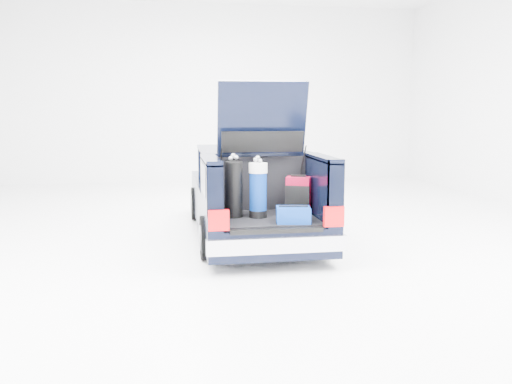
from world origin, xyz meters
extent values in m
plane|color=white|center=(0.00, 0.00, 0.00)|extent=(14.00, 14.00, 0.00)
cube|color=black|center=(0.00, 0.65, 0.50)|extent=(1.75, 3.00, 0.70)
cube|color=black|center=(0.00, 2.22, 0.40)|extent=(1.70, 0.30, 0.50)
cube|color=silver|center=(0.00, 2.36, 0.33)|extent=(1.72, 0.10, 0.22)
cube|color=black|center=(0.00, 0.15, 1.12)|extent=(1.55, 1.95, 0.54)
cube|color=black|center=(0.00, 0.15, 1.41)|extent=(1.62, 2.05, 0.06)
cube|color=black|center=(0.00, -1.50, 0.35)|extent=(1.75, 1.30, 0.40)
cube|color=black|center=(0.00, -1.48, 0.57)|extent=(1.32, 1.18, 0.05)
cube|color=black|center=(-0.78, -1.50, 0.97)|extent=(0.20, 1.30, 0.85)
cube|color=black|center=(0.78, -1.50, 0.97)|extent=(0.20, 1.30, 0.85)
cube|color=black|center=(-0.78, -1.50, 1.41)|extent=(0.20, 1.30, 0.06)
cube|color=black|center=(0.78, -1.50, 1.41)|extent=(0.20, 1.30, 0.06)
cube|color=black|center=(0.00, -0.88, 0.97)|extent=(1.36, 0.08, 0.84)
cube|color=silver|center=(0.00, -2.18, 0.38)|extent=(1.80, 0.12, 0.20)
cube|color=#AC070A|center=(-0.74, -2.15, 0.72)|extent=(0.26, 0.07, 0.26)
cube|color=#AC070A|center=(0.74, -2.15, 0.72)|extent=(0.26, 0.07, 0.26)
cube|color=black|center=(0.00, -2.15, 0.56)|extent=(1.20, 0.06, 0.06)
cube|color=black|center=(0.00, -1.05, 1.96)|extent=(1.28, 0.33, 1.03)
cube|color=black|center=(0.00, -1.01, 2.10)|extent=(0.95, 0.17, 0.54)
cylinder|color=black|center=(-0.82, 1.45, 0.31)|extent=(0.20, 0.62, 0.62)
cylinder|color=slate|center=(-0.82, 1.45, 0.31)|extent=(0.23, 0.36, 0.36)
cylinder|color=black|center=(0.82, 1.45, 0.31)|extent=(0.20, 0.62, 0.62)
cylinder|color=slate|center=(0.82, 1.45, 0.31)|extent=(0.23, 0.36, 0.36)
cylinder|color=black|center=(-0.82, -1.35, 0.31)|extent=(0.20, 0.62, 0.62)
cylinder|color=slate|center=(-0.82, -1.35, 0.31)|extent=(0.23, 0.36, 0.36)
cylinder|color=black|center=(0.82, -1.35, 0.31)|extent=(0.20, 0.62, 0.62)
cylinder|color=slate|center=(0.82, -1.35, 0.31)|extent=(0.23, 0.36, 0.36)
cube|color=maroon|center=(0.49, -1.26, 0.86)|extent=(0.39, 0.32, 0.53)
cube|color=black|center=(0.49, -1.26, 1.14)|extent=(0.21, 0.13, 0.03)
cube|color=black|center=(0.49, -1.36, 0.81)|extent=(0.32, 0.15, 0.40)
cylinder|color=black|center=(-0.46, -1.40, 0.99)|extent=(0.25, 0.28, 0.79)
cube|color=white|center=(-0.46, -1.30, 1.02)|extent=(0.09, 0.02, 0.28)
sphere|color=#99999E|center=(-0.49, -1.38, 1.42)|extent=(0.06, 0.06, 0.06)
sphere|color=#99999E|center=(-0.43, -1.43, 1.43)|extent=(0.06, 0.06, 0.06)
cylinder|color=black|center=(-0.13, -1.45, 0.65)|extent=(0.30, 0.30, 0.10)
cylinder|color=navy|center=(-0.13, -1.45, 0.96)|extent=(0.28, 0.28, 0.54)
cylinder|color=white|center=(-0.13, -1.45, 1.28)|extent=(0.30, 0.30, 0.14)
sphere|color=#99999E|center=(-0.10, -1.43, 1.38)|extent=(0.06, 0.06, 0.06)
sphere|color=#99999E|center=(-0.13, -1.41, 1.42)|extent=(0.06, 0.06, 0.06)
cube|color=navy|center=(0.27, -1.89, 0.71)|extent=(0.48, 0.35, 0.21)
cylinder|color=black|center=(0.27, -1.89, 0.82)|extent=(0.38, 0.08, 0.02)
camera|label=1|loc=(-1.34, -8.70, 2.08)|focal=38.00mm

